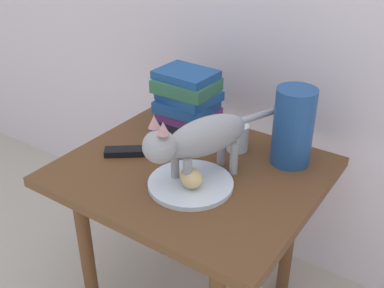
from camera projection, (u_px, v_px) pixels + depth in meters
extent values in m
cube|color=brown|center=(192.00, 172.00, 1.37)|extent=(0.74, 0.64, 0.03)
cylinder|color=brown|center=(87.00, 257.00, 1.46)|extent=(0.04, 0.04, 0.54)
cylinder|color=brown|center=(176.00, 187.00, 1.80)|extent=(0.04, 0.04, 0.54)
cylinder|color=brown|center=(289.00, 231.00, 1.57)|extent=(0.04, 0.04, 0.54)
cylinder|color=silver|center=(191.00, 184.00, 1.28)|extent=(0.24, 0.24, 0.01)
ellipsoid|color=#E0BC7A|center=(191.00, 178.00, 1.25)|extent=(0.10, 0.10, 0.05)
cylinder|color=#99999E|center=(188.00, 176.00, 1.24)|extent=(0.02, 0.02, 0.10)
cylinder|color=#99999E|center=(176.00, 166.00, 1.28)|extent=(0.02, 0.02, 0.10)
cylinder|color=#99999E|center=(234.00, 158.00, 1.32)|extent=(0.02, 0.02, 0.10)
cylinder|color=#99999E|center=(221.00, 150.00, 1.36)|extent=(0.02, 0.02, 0.10)
ellipsoid|color=#99999E|center=(207.00, 136.00, 1.26)|extent=(0.18, 0.27, 0.11)
sphere|color=#99999E|center=(159.00, 146.00, 1.18)|extent=(0.09, 0.09, 0.09)
cone|color=tan|center=(163.00, 128.00, 1.13)|extent=(0.03, 0.03, 0.03)
cone|color=tan|center=(154.00, 122.00, 1.16)|extent=(0.03, 0.03, 0.03)
cylinder|color=#99999E|center=(262.00, 114.00, 1.35)|extent=(0.08, 0.16, 0.02)
cube|color=black|center=(186.00, 126.00, 1.55)|extent=(0.21, 0.17, 0.04)
cube|color=#72337A|center=(189.00, 114.00, 1.54)|extent=(0.18, 0.15, 0.04)
cube|color=#1E4C8C|center=(187.00, 105.00, 1.52)|extent=(0.19, 0.16, 0.04)
cube|color=#1E4C8C|center=(189.00, 96.00, 1.50)|extent=(0.20, 0.17, 0.03)
cube|color=#336B4C|center=(187.00, 85.00, 1.49)|extent=(0.19, 0.16, 0.04)
cube|color=#1E4C8C|center=(186.00, 75.00, 1.48)|extent=(0.19, 0.15, 0.03)
cylinder|color=navy|center=(293.00, 127.00, 1.34)|extent=(0.12, 0.12, 0.24)
cylinder|color=silver|center=(237.00, 137.00, 1.44)|extent=(0.07, 0.07, 0.08)
cylinder|color=silver|center=(237.00, 143.00, 1.45)|extent=(0.06, 0.06, 0.04)
cube|color=black|center=(129.00, 152.00, 1.43)|extent=(0.15, 0.13, 0.02)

